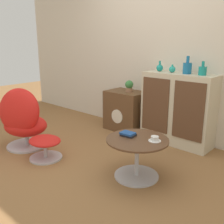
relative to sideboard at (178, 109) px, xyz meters
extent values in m
plane|color=olive|center=(-0.44, -1.38, -0.49)|extent=(12.00, 12.00, 0.00)
cube|color=beige|center=(-0.44, 0.22, 0.81)|extent=(6.40, 0.06, 2.60)
cube|color=beige|center=(0.00, 0.00, 0.00)|extent=(0.98, 0.36, 0.98)
cube|color=brown|center=(-0.25, -0.18, 0.05)|extent=(0.41, 0.01, 0.75)
cube|color=brown|center=(0.25, -0.18, 0.05)|extent=(0.41, 0.01, 0.75)
cube|color=brown|center=(-0.89, -0.03, -0.18)|extent=(0.62, 0.43, 0.63)
cylinder|color=beige|center=(-0.89, -0.25, -0.23)|extent=(0.22, 0.01, 0.22)
cylinder|color=#B7B7BC|center=(-1.45, -1.48, -0.48)|extent=(0.54, 0.54, 0.02)
cylinder|color=#B7B7BC|center=(-1.45, -1.48, -0.40)|extent=(0.06, 0.06, 0.13)
ellipsoid|color=red|center=(-1.45, -1.48, -0.20)|extent=(0.74, 0.69, 0.28)
ellipsoid|color=red|center=(-1.40, -1.58, 0.04)|extent=(0.68, 0.57, 0.62)
cylinder|color=#B7B7BC|center=(-0.93, -1.53, -0.48)|extent=(0.39, 0.39, 0.02)
cylinder|color=#B7B7BC|center=(-0.93, -1.53, -0.39)|extent=(0.04, 0.04, 0.17)
ellipsoid|color=red|center=(-0.93, -1.53, -0.26)|extent=(0.42, 0.36, 0.09)
cylinder|color=#B7B7BC|center=(0.17, -1.14, -0.48)|extent=(0.47, 0.47, 0.02)
cylinder|color=#B7B7BC|center=(0.17, -1.14, -0.28)|extent=(0.04, 0.04, 0.39)
cylinder|color=brown|center=(0.17, -1.14, -0.07)|extent=(0.65, 0.65, 0.02)
ellipsoid|color=teal|center=(-0.32, 0.00, 0.54)|extent=(0.09, 0.09, 0.09)
cylinder|color=teal|center=(-0.32, 0.00, 0.61)|extent=(0.03, 0.03, 0.06)
ellipsoid|color=teal|center=(-0.12, 0.00, 0.53)|extent=(0.09, 0.09, 0.09)
cylinder|color=teal|center=(-0.12, 0.00, 0.59)|extent=(0.03, 0.03, 0.03)
cylinder|color=#196699|center=(0.10, 0.00, 0.56)|extent=(0.11, 0.11, 0.14)
cylinder|color=#196699|center=(0.10, 0.00, 0.68)|extent=(0.04, 0.04, 0.09)
cylinder|color=teal|center=(0.30, 0.00, 0.54)|extent=(0.10, 0.10, 0.11)
cylinder|color=teal|center=(0.30, 0.00, 0.63)|extent=(0.04, 0.04, 0.07)
cylinder|color=#996B4C|center=(-0.83, -0.03, 0.17)|extent=(0.10, 0.10, 0.06)
sphere|color=#387A3D|center=(-0.83, -0.03, 0.25)|extent=(0.13, 0.13, 0.13)
cylinder|color=white|center=(0.33, -1.07, -0.06)|extent=(0.13, 0.13, 0.01)
cylinder|color=white|center=(0.33, -1.07, -0.04)|extent=(0.08, 0.08, 0.05)
cube|color=black|center=(0.05, -1.13, -0.06)|extent=(0.16, 0.13, 0.02)
cube|color=#1E478C|center=(0.04, -1.14, -0.04)|extent=(0.15, 0.12, 0.02)
camera|label=1|loc=(1.67, -3.18, 0.92)|focal=42.00mm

